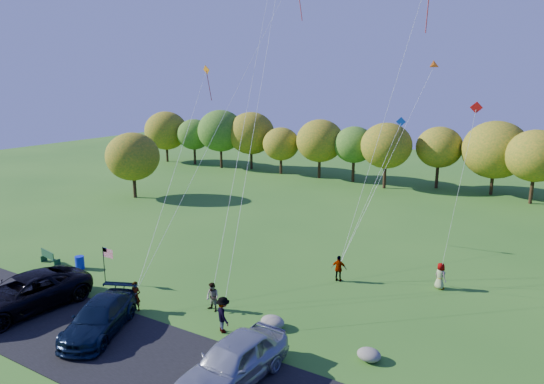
{
  "coord_description": "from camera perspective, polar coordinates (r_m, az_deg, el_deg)",
  "views": [
    {
      "loc": [
        16.33,
        -17.69,
        12.28
      ],
      "look_at": [
        2.19,
        6.0,
        5.87
      ],
      "focal_mm": 32.0,
      "sensor_mm": 36.0,
      "label": 1
    }
  ],
  "objects": [
    {
      "name": "minivan_navy",
      "position": [
        26.09,
        -19.66,
        -13.75
      ],
      "size": [
        4.16,
        5.82,
        1.56
      ],
      "primitive_type": "imported",
      "rotation": [
        0.0,
        0.0,
        0.41
      ],
      "color": "black",
      "rests_on": "asphalt_lane"
    },
    {
      "name": "treeline",
      "position": [
        56.87,
        13.08,
        4.93
      ],
      "size": [
        75.23,
        27.34,
        7.92
      ],
      "color": "#362213",
      "rests_on": "ground"
    },
    {
      "name": "minivan_dark",
      "position": [
        29.88,
        -27.12,
        -10.59
      ],
      "size": [
        3.85,
        7.15,
        1.91
      ],
      "primitive_type": "imported",
      "rotation": [
        0.0,
        0.0,
        -0.1
      ],
      "color": "black",
      "rests_on": "asphalt_lane"
    },
    {
      "name": "flag_assembly",
      "position": [
        31.31,
        -18.92,
        -7.25
      ],
      "size": [
        0.89,
        0.57,
        2.39
      ],
      "color": "black",
      "rests_on": "ground"
    },
    {
      "name": "trash_barrel",
      "position": [
        34.9,
        -21.68,
        -7.73
      ],
      "size": [
        0.58,
        0.58,
        0.88
      ],
      "primitive_type": "cylinder",
      "color": "#0C1FBB",
      "rests_on": "ground"
    },
    {
      "name": "boulder_near",
      "position": [
        25.37,
        0.07,
        -15.05
      ],
      "size": [
        1.27,
        1.0,
        0.64
      ],
      "primitive_type": "ellipsoid",
      "color": "#A0978C",
      "rests_on": "ground"
    },
    {
      "name": "ground",
      "position": [
        27.03,
        -10.91,
        -14.2
      ],
      "size": [
        140.0,
        140.0,
        0.0
      ],
      "primitive_type": "plane",
      "color": "#2B611B",
      "rests_on": "ground"
    },
    {
      "name": "flyer_d",
      "position": [
        30.76,
        7.88,
        -8.91
      ],
      "size": [
        1.02,
        0.55,
        1.66
      ],
      "primitive_type": "imported",
      "rotation": [
        0.0,
        0.0,
        3.3
      ],
      "color": "#4C4C59",
      "rests_on": "ground"
    },
    {
      "name": "flyer_b",
      "position": [
        27.02,
        -7.01,
        -12.17
      ],
      "size": [
        0.87,
        0.73,
        1.6
      ],
      "primitive_type": "imported",
      "rotation": [
        0.0,
        0.0,
        -0.17
      ],
      "color": "#4C4C59",
      "rests_on": "ground"
    },
    {
      "name": "park_bench",
      "position": [
        36.62,
        -24.79,
        -6.92
      ],
      "size": [
        1.73,
        0.58,
        0.96
      ],
      "rotation": [
        0.0,
        0.0,
        -0.18
      ],
      "color": "#153C24",
      "rests_on": "ground"
    },
    {
      "name": "flyer_c",
      "position": [
        24.87,
        -5.78,
        -14.17
      ],
      "size": [
        1.37,
        1.24,
        1.84
      ],
      "primitive_type": "imported",
      "rotation": [
        0.0,
        0.0,
        2.53
      ],
      "color": "#4C4C59",
      "rests_on": "ground"
    },
    {
      "name": "flyer_e",
      "position": [
        31.13,
        19.18,
        -9.3
      ],
      "size": [
        0.95,
        0.87,
        1.62
      ],
      "primitive_type": "imported",
      "rotation": [
        0.0,
        0.0,
        2.55
      ],
      "color": "#4C4C59",
      "rests_on": "ground"
    },
    {
      "name": "asphalt_lane",
      "position": [
        24.58,
        -17.39,
        -17.46
      ],
      "size": [
        44.0,
        6.0,
        0.06
      ],
      "primitive_type": "cube",
      "color": "black",
      "rests_on": "ground"
    },
    {
      "name": "flyer_a",
      "position": [
        27.88,
        -15.75,
        -11.72
      ],
      "size": [
        0.68,
        0.54,
        1.64
      ],
      "primitive_type": "imported",
      "rotation": [
        0.0,
        0.0,
        0.28
      ],
      "color": "#4C4C59",
      "rests_on": "ground"
    },
    {
      "name": "boulder_far",
      "position": [
        23.26,
        11.34,
        -18.26
      ],
      "size": [
        1.08,
        0.9,
        0.56
      ],
      "primitive_type": "ellipsoid",
      "color": "slate",
      "rests_on": "ground"
    },
    {
      "name": "minivan_silver",
      "position": [
        21.09,
        -4.57,
        -19.24
      ],
      "size": [
        2.69,
        5.8,
        1.92
      ],
      "primitive_type": "imported",
      "rotation": [
        0.0,
        0.0,
        -0.08
      ],
      "color": "#A6AAB1",
      "rests_on": "asphalt_lane"
    }
  ]
}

